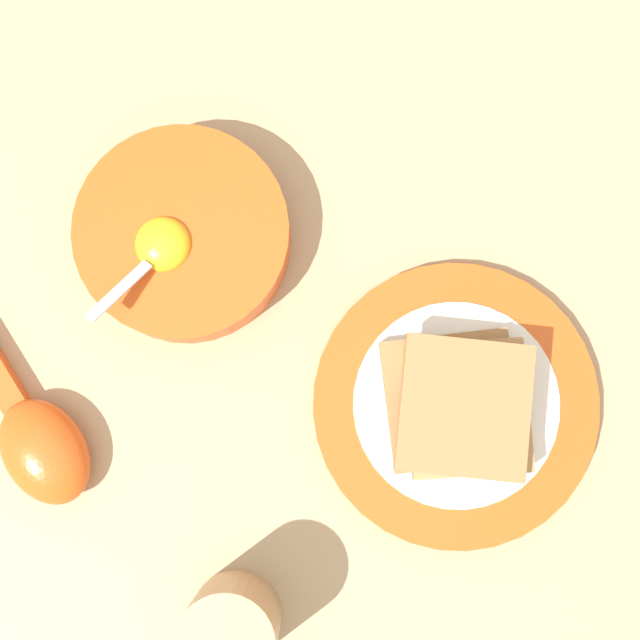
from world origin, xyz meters
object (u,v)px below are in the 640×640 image
at_px(toast_sandwich, 461,405).
at_px(drinking_cup, 230,631).
at_px(toast_plate, 455,405).
at_px(soup_spoon, 38,439).
at_px(egg_bowl, 183,236).

relative_size(toast_sandwich, drinking_cup, 1.65).
bearing_deg(toast_plate, drinking_cup, 85.51).
relative_size(soup_spoon, drinking_cup, 1.95).
bearing_deg(toast_sandwich, egg_bowl, 10.20).
height_order(egg_bowl, toast_plate, egg_bowl).
distance_m(egg_bowl, drinking_cup, 0.26).
xyz_separation_m(egg_bowl, toast_plate, (-0.22, -0.04, -0.02)).
distance_m(toast_sandwich, soup_spoon, 0.28).
distance_m(egg_bowl, toast_plate, 0.22).
xyz_separation_m(toast_plate, soup_spoon, (0.20, 0.21, 0.01)).
relative_size(egg_bowl, drinking_cup, 1.93).
distance_m(egg_bowl, soup_spoon, 0.17).
distance_m(toast_plate, soup_spoon, 0.28).
bearing_deg(toast_sandwich, toast_plate, -64.31).
bearing_deg(egg_bowl, soup_spoon, 96.89).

